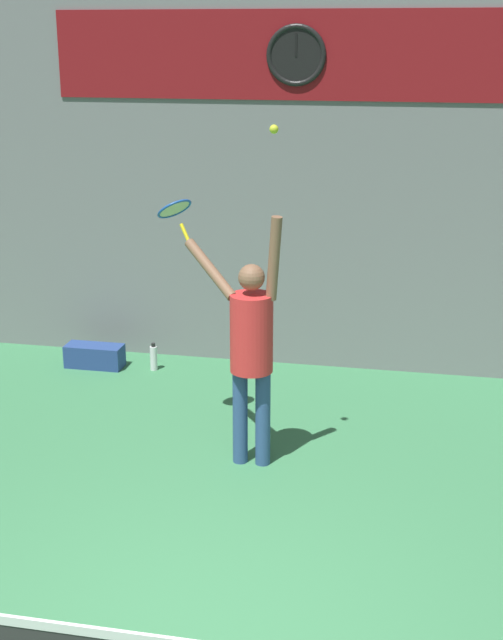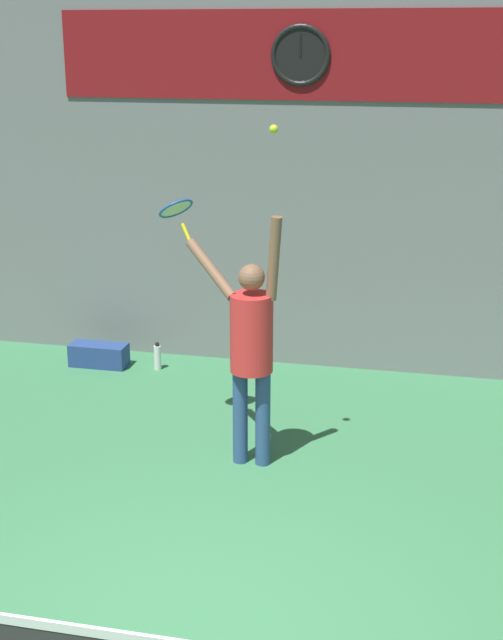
# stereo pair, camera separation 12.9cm
# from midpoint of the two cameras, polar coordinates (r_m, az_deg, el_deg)

# --- Properties ---
(back_wall) EXTENTS (18.00, 0.10, 5.00)m
(back_wall) POSITION_cam_midpoint_polar(r_m,az_deg,el_deg) (9.60, 3.47, 11.34)
(back_wall) COLOR slate
(back_wall) RESTS_ON ground_plane
(sponsor_banner) EXTENTS (5.52, 0.02, 0.90)m
(sponsor_banner) POSITION_cam_midpoint_polar(r_m,az_deg,el_deg) (9.48, 3.52, 16.56)
(sponsor_banner) COLOR maroon
(scoreboard_clock) EXTENTS (0.62, 0.06, 0.62)m
(scoreboard_clock) POSITION_cam_midpoint_polar(r_m,az_deg,el_deg) (9.49, 2.47, 16.58)
(scoreboard_clock) COLOR black
(tennis_player) EXTENTS (0.96, 0.61, 2.20)m
(tennis_player) POSITION_cam_midpoint_polar(r_m,az_deg,el_deg) (7.48, -0.55, -1.38)
(tennis_player) COLOR #2D4C7F
(tennis_player) RESTS_ON ground_plane
(tennis_racket) EXTENTS (0.41, 0.42, 0.38)m
(tennis_racket) POSITION_cam_midpoint_polar(r_m,az_deg,el_deg) (7.86, -5.38, 6.99)
(tennis_racket) COLOR yellow
(tennis_ball) EXTENTS (0.07, 0.07, 0.07)m
(tennis_ball) POSITION_cam_midpoint_polar(r_m,az_deg,el_deg) (7.02, 0.91, 12.11)
(tennis_ball) COLOR #CCDB2D
(water_bottle) EXTENTS (0.08, 0.08, 0.31)m
(water_bottle) POSITION_cam_midpoint_polar(r_m,az_deg,el_deg) (9.99, -6.65, -2.41)
(water_bottle) COLOR silver
(water_bottle) RESTS_ON ground_plane
(equipment_bag) EXTENTS (0.64, 0.27, 0.25)m
(equipment_bag) POSITION_cam_midpoint_polar(r_m,az_deg,el_deg) (10.19, -10.37, -2.27)
(equipment_bag) COLOR navy
(equipment_bag) RESTS_ON ground_plane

